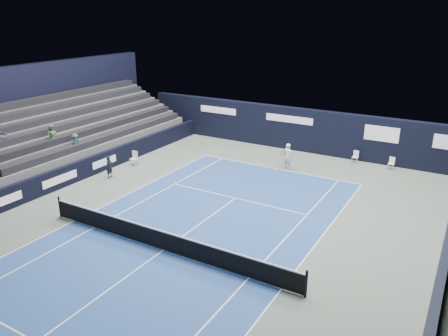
# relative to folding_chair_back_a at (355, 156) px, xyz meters

# --- Properties ---
(ground) EXTENTS (48.00, 48.00, 0.00)m
(ground) POSITION_rel_folding_chair_back_a_xyz_m (-4.08, -13.77, -0.47)
(ground) COLOR #516058
(ground) RESTS_ON ground
(court_surface) EXTENTS (10.97, 23.77, 0.01)m
(court_surface) POSITION_rel_folding_chair_back_a_xyz_m (-4.08, -15.77, -0.47)
(court_surface) COLOR navy
(court_surface) RESTS_ON ground
(folding_chair_back_a) EXTENTS (0.39, 0.37, 0.83)m
(folding_chair_back_a) POSITION_rel_folding_chair_back_a_xyz_m (0.00, 0.00, 0.00)
(folding_chair_back_a) COLOR silver
(folding_chair_back_a) RESTS_ON ground
(folding_chair_back_b) EXTENTS (0.37, 0.36, 0.81)m
(folding_chair_back_b) POSITION_rel_folding_chair_back_a_xyz_m (2.36, -0.17, -0.01)
(folding_chair_back_b) COLOR white
(folding_chair_back_b) RESTS_ON ground
(line_judge_chair) EXTENTS (0.45, 0.44, 0.95)m
(line_judge_chair) POSITION_rel_folding_chair_back_a_xyz_m (-12.56, -7.93, 0.07)
(line_judge_chair) COLOR silver
(line_judge_chair) RESTS_ON ground
(line_judge) EXTENTS (0.37, 0.53, 1.38)m
(line_judge) POSITION_rel_folding_chair_back_a_xyz_m (-12.29, -10.48, 0.22)
(line_judge) COLOR black
(line_judge) RESTS_ON ground
(court_markings) EXTENTS (11.03, 23.83, 0.00)m
(court_markings) POSITION_rel_folding_chair_back_a_xyz_m (-4.08, -15.77, -0.46)
(court_markings) COLOR white
(court_markings) RESTS_ON court_surface
(tennis_net) EXTENTS (12.90, 0.10, 1.10)m
(tennis_net) POSITION_rel_folding_chair_back_a_xyz_m (-4.08, -15.77, 0.04)
(tennis_net) COLOR black
(tennis_net) RESTS_ON ground
(back_sponsor_wall) EXTENTS (26.00, 0.63, 3.10)m
(back_sponsor_wall) POSITION_rel_folding_chair_back_a_xyz_m (-4.07, 0.73, 1.08)
(back_sponsor_wall) COLOR black
(back_sponsor_wall) RESTS_ON ground
(side_barrier_left) EXTENTS (0.33, 22.00, 1.20)m
(side_barrier_left) POSITION_rel_folding_chair_back_a_xyz_m (-13.57, -9.79, 0.13)
(side_barrier_left) COLOR black
(side_barrier_left) RESTS_ON ground
(spectator_stand) EXTENTS (6.00, 18.00, 6.40)m
(spectator_stand) POSITION_rel_folding_chair_back_a_xyz_m (-17.35, -8.78, 1.48)
(spectator_stand) COLOR #4F4F52
(spectator_stand) RESTS_ON ground
(tennis_player) EXTENTS (0.68, 0.86, 1.71)m
(tennis_player) POSITION_rel_folding_chair_back_a_xyz_m (-3.48, -3.48, 0.38)
(tennis_player) COLOR silver
(tennis_player) RESTS_ON ground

